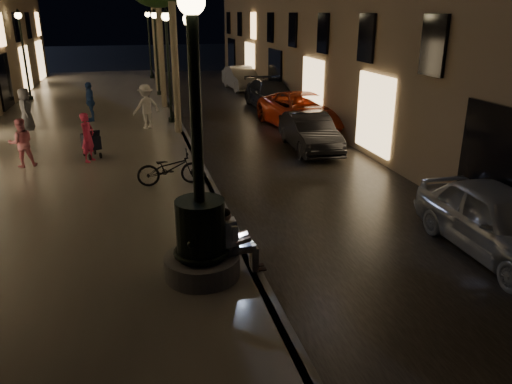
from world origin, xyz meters
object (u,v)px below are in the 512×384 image
object	(u,v)px
lamp_curb_d	(149,35)
pedestrian_dark	(26,109)
pedestrian_white	(146,106)
pedestrian_blue	(90,102)
pedestrian_red	(88,137)
car_second	(310,132)
lamp_left_c	(22,43)
lamp_curb_a	(192,73)
car_front	(499,222)
lamp_curb_c	(156,41)
stroller	(91,142)
car_fifth	(241,78)
fountain_lamppost	(201,226)
pedestrian_pink	(21,143)
car_third	(303,111)
bicycle	(170,168)
seated_man_laptop	(234,238)
lamp_curb_b	(168,52)
car_rear	(271,95)

from	to	relation	value
lamp_curb_d	pedestrian_dark	world-z (taller)	lamp_curb_d
pedestrian_white	pedestrian_blue	bearing A→B (deg)	-62.88
pedestrian_red	car_second	bearing A→B (deg)	-59.68
lamp_left_c	lamp_curb_a	bearing A→B (deg)	-66.07
car_second	pedestrian_blue	world-z (taller)	pedestrian_blue
car_front	pedestrian_blue	xyz separation A→B (m)	(-8.97, 15.43, 0.33)
lamp_curb_c	car_front	distance (m)	23.06
pedestrian_white	pedestrian_blue	size ratio (longest dim) A/B	1.05
car_front	pedestrian_dark	size ratio (longest dim) A/B	2.51
stroller	car_fifth	size ratio (longest dim) A/B	0.24
fountain_lamppost	pedestrian_white	world-z (taller)	fountain_lamppost
pedestrian_pink	pedestrian_white	xyz separation A→B (m)	(4.06, 4.73, 0.14)
car_second	car_third	size ratio (longest dim) A/B	0.73
lamp_curb_c	pedestrian_dark	size ratio (longest dim) A/B	2.79
fountain_lamppost	car_second	world-z (taller)	fountain_lamppost
lamp_curb_a	pedestrian_red	bearing A→B (deg)	142.64
car_second	bicycle	xyz separation A→B (m)	(-5.38, -3.29, 0.01)
pedestrian_dark	car_fifth	bearing A→B (deg)	-52.09
seated_man_laptop	lamp_curb_d	size ratio (longest dim) A/B	0.27
lamp_curb_a	pedestrian_blue	xyz separation A→B (m)	(-3.47, 9.17, -2.17)
stroller	pedestrian_white	size ratio (longest dim) A/B	0.60
fountain_lamppost	pedestrian_blue	world-z (taller)	fountain_lamppost
car_front	car_second	size ratio (longest dim) A/B	1.06
car_third	pedestrian_dark	xyz separation A→B (m)	(-11.44, 1.82, 0.29)
lamp_curb_b	lamp_curb_c	size ratio (longest dim) A/B	1.00
pedestrian_dark	lamp_curb_b	bearing A→B (deg)	-93.34
car_rear	pedestrian_white	bearing A→B (deg)	-148.53
lamp_curb_b	car_rear	world-z (taller)	lamp_curb_b
lamp_left_c	pedestrian_red	size ratio (longest dim) A/B	2.99
fountain_lamppost	lamp_curb_d	world-z (taller)	fountain_lamppost
pedestrian_pink	lamp_left_c	bearing A→B (deg)	-96.40
car_third	pedestrian_pink	xyz separation A→B (m)	(-10.66, -3.80, 0.20)
seated_man_laptop	pedestrian_pink	distance (m)	9.74
lamp_curb_c	car_fifth	world-z (taller)	lamp_curb_c
fountain_lamppost	pedestrian_white	bearing A→B (deg)	91.75
car_rear	pedestrian_pink	size ratio (longest dim) A/B	3.27
fountain_lamppost	lamp_curb_c	world-z (taller)	fountain_lamppost
lamp_curb_d	pedestrian_blue	world-z (taller)	lamp_curb_d
lamp_curb_d	pedestrian_blue	size ratio (longest dim) A/B	2.78
lamp_left_c	bicycle	bearing A→B (deg)	-69.24
lamp_curb_d	pedestrian_pink	distance (m)	22.40
car_rear	pedestrian_white	distance (m)	7.76
fountain_lamppost	pedestrian_red	world-z (taller)	fountain_lamppost
stroller	pedestrian_dark	distance (m)	5.80
car_third	pedestrian_pink	size ratio (longest dim) A/B	3.59
car_second	lamp_left_c	bearing A→B (deg)	134.50
stroller	bicycle	distance (m)	4.19
lamp_curb_d	pedestrian_red	size ratio (longest dim) A/B	2.99
car_second	pedestrian_red	size ratio (longest dim) A/B	2.53
lamp_curb_d	lamp_curb_a	bearing A→B (deg)	-90.00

